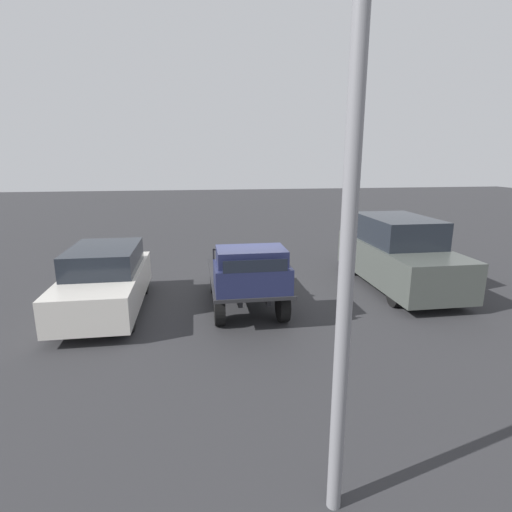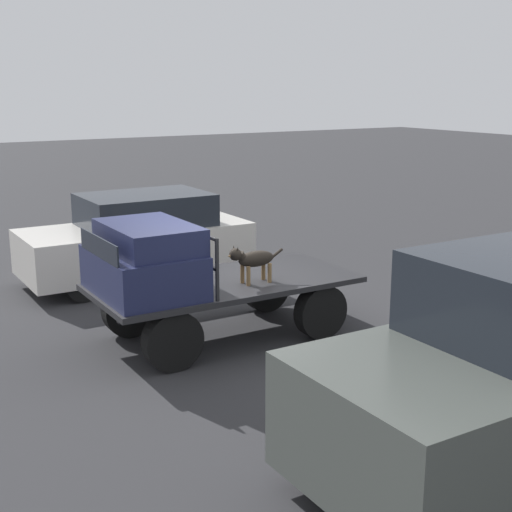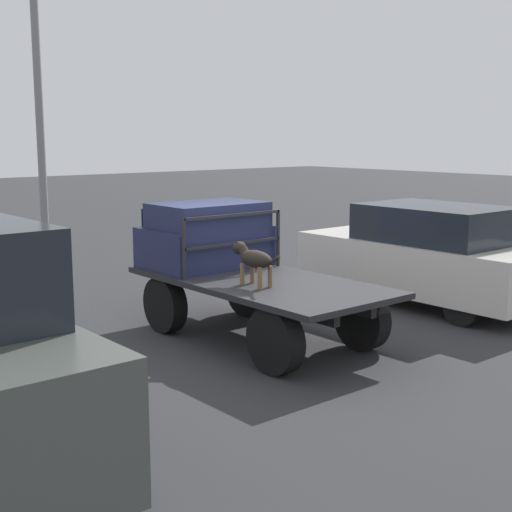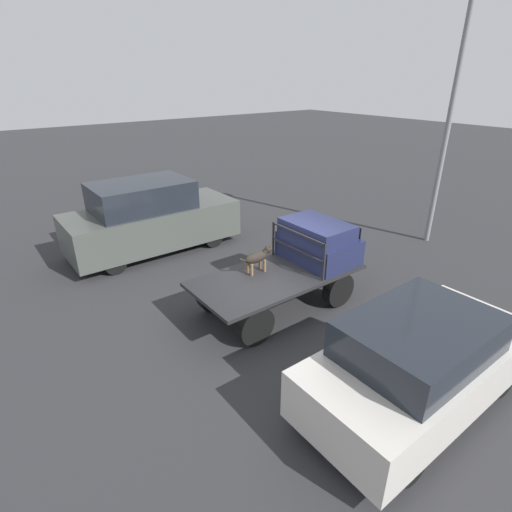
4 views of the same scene
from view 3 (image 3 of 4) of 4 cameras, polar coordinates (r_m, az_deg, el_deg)
The scene contains 7 objects.
ground_plane at distance 10.04m, azimuth 0.26°, elevation -6.75°, with size 80.00×80.00×0.00m, color #2D2D30.
flatbed_truck at distance 9.88m, azimuth 0.26°, elevation -3.29°, with size 3.89×1.86×0.88m.
truck_cab at distance 10.71m, azimuth -4.03°, elevation 1.60°, with size 1.26×1.74×0.97m.
truck_headboard at distance 10.17m, azimuth -1.81°, elevation 1.77°, with size 0.04×1.74×0.85m.
dog at distance 9.34m, azimuth -0.26°, elevation -0.19°, with size 0.93×0.23×0.59m.
parked_sedan at distance 12.38m, azimuth 13.48°, elevation 0.12°, with size 4.26×1.84×1.68m.
light_pole_near at distance 15.29m, azimuth -17.27°, elevation 17.34°, with size 0.51×0.51×7.26m.
Camera 3 is at (-7.34, 6.23, 2.84)m, focal length 50.00 mm.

